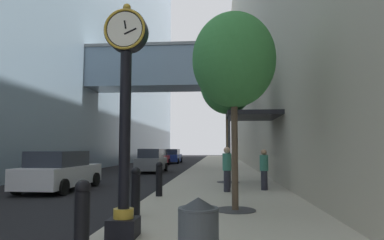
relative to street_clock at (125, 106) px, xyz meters
name	(u,v)px	position (x,y,z in m)	size (l,w,h in m)	color
ground_plane	(190,169)	(-0.66, 21.93, -2.64)	(110.00, 110.00, 0.00)	black
sidewalk_right	(221,167)	(1.96, 24.93, -2.57)	(5.24, 80.00, 0.14)	#ADA593
building_block_right	(295,3)	(9.08, 24.93, 12.86)	(9.00, 80.00, 31.01)	#A89E89
street_clock	(125,106)	(0.00, 0.00, 0.00)	(0.84, 0.55, 4.56)	black
bollard_nearest	(82,217)	(-0.28, -1.27, -1.88)	(0.24, 0.24, 1.19)	black
bollard_second	(136,190)	(-0.28, 2.04, -1.88)	(0.24, 0.24, 1.19)	black
bollard_third	(159,178)	(-0.28, 5.34, -1.88)	(0.24, 0.24, 1.19)	black
street_tree_near	(234,61)	(2.24, 2.89, 1.61)	(2.32, 2.32, 5.47)	#333335
street_tree_mid_near	(227,83)	(2.24, 10.25, 2.39)	(2.72, 2.72, 6.47)	#333335
trash_bin	(198,238)	(1.55, -2.00, -1.97)	(0.53, 0.53, 1.05)	#383D42
pedestrian_walking	(227,168)	(2.11, 6.71, -1.59)	(0.45, 0.45, 1.71)	#23232D
pedestrian_by_clock	(264,168)	(3.60, 7.32, -1.65)	(0.48, 0.48, 1.62)	#23232D
storefront_awning	(251,117)	(3.34, 9.68, 0.64)	(2.40, 3.60, 3.30)	black
car_white_near	(60,171)	(-5.04, 7.68, -1.83)	(2.19, 4.65, 1.68)	silver
car_blue_mid	(172,156)	(-3.77, 33.04, -1.84)	(2.09, 4.35, 1.66)	navy
car_grey_far	(151,161)	(-3.20, 18.22, -1.81)	(2.02, 4.11, 1.74)	slate
car_red_trailing	(158,158)	(-4.46, 27.74, -1.84)	(1.96, 4.66, 1.65)	#AD191E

